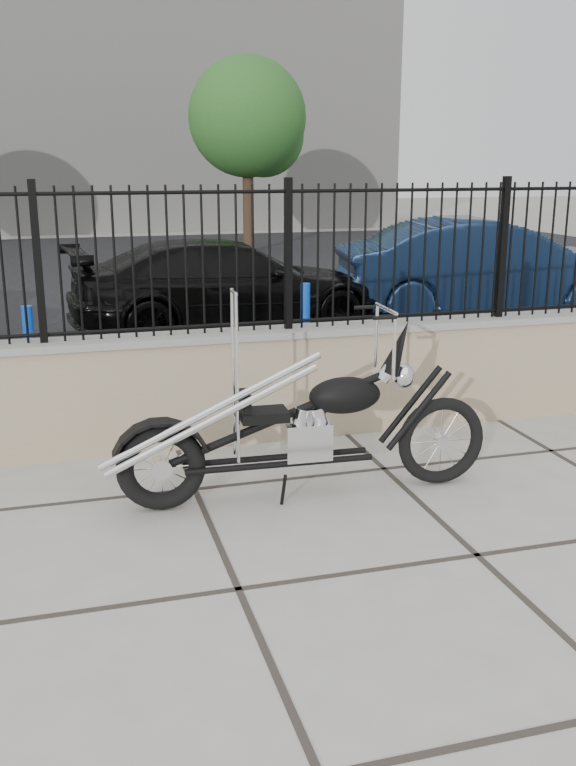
{
  "coord_description": "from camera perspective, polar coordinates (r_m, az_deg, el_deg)",
  "views": [
    {
      "loc": [
        -0.85,
        -4.03,
        2.34
      ],
      "look_at": [
        0.71,
        1.47,
        0.77
      ],
      "focal_mm": 38.0,
      "sensor_mm": 36.0,
      "label": 1
    }
  ],
  "objects": [
    {
      "name": "iron_fence",
      "position": [
        6.63,
        -8.43,
        8.45
      ],
      "size": [
        14.0,
        0.08,
        1.2
      ],
      "primitive_type": "cube",
      "color": "black",
      "rests_on": "retaining_wall"
    },
    {
      "name": "background_building",
      "position": [
        30.58,
        -14.91,
        18.02
      ],
      "size": [
        22.0,
        6.0,
        8.0
      ],
      "primitive_type": "cube",
      "color": "beige",
      "rests_on": "ground_plane"
    },
    {
      "name": "car_blue",
      "position": [
        12.85,
        13.89,
        7.84
      ],
      "size": [
        4.75,
        2.31,
        1.5
      ],
      "primitive_type": "imported",
      "rotation": [
        0.0,
        0.0,
        1.41
      ],
      "color": "#0E1D35",
      "rests_on": "parking_lot"
    },
    {
      "name": "bollard_a",
      "position": [
        8.68,
        -17.69,
        2.17
      ],
      "size": [
        0.12,
        0.12,
        0.93
      ],
      "primitive_type": "cylinder",
      "rotation": [
        0.0,
        0.0,
        0.1
      ],
      "color": "#0C32B9",
      "rests_on": "ground_plane"
    },
    {
      "name": "tree_right",
      "position": [
        21.55,
        -2.9,
        18.54
      ],
      "size": [
        2.99,
        2.99,
        5.04
      ],
      "rotation": [
        0.0,
        0.0,
        -0.31
      ],
      "color": "#382619",
      "rests_on": "ground_plane"
    },
    {
      "name": "car_black",
      "position": [
        11.53,
        -4.3,
        6.88
      ],
      "size": [
        4.55,
        2.15,
        1.28
      ],
      "primitive_type": "imported",
      "rotation": [
        0.0,
        0.0,
        1.65
      ],
      "color": "black",
      "rests_on": "parking_lot"
    },
    {
      "name": "chopper_motorcycle",
      "position": [
        5.64,
        0.83,
        -0.78
      ],
      "size": [
        2.59,
        0.57,
        1.54
      ],
      "primitive_type": null,
      "rotation": [
        0.0,
        0.0,
        -0.05
      ],
      "color": "black",
      "rests_on": "ground_plane"
    },
    {
      "name": "retaining_wall",
      "position": [
        6.84,
        -8.07,
        -0.57
      ],
      "size": [
        14.0,
        0.36,
        0.96
      ],
      "primitive_type": "cube",
      "color": "gray",
      "rests_on": "ground_plane"
    },
    {
      "name": "parking_lot",
      "position": [
        16.71,
        -12.81,
        6.97
      ],
      "size": [
        30.0,
        30.0,
        0.0
      ],
      "primitive_type": "plane",
      "color": "black",
      "rests_on": "ground"
    },
    {
      "name": "bollard_b",
      "position": [
        9.59,
        1.22,
        4.2
      ],
      "size": [
        0.14,
        0.14,
        0.96
      ],
      "primitive_type": "cylinder",
      "rotation": [
        0.0,
        0.0,
        0.29
      ],
      "color": "#0B42A5",
      "rests_on": "ground_plane"
    },
    {
      "name": "ground_plane",
      "position": [
        4.73,
        -3.51,
        -14.3
      ],
      "size": [
        90.0,
        90.0,
        0.0
      ],
      "primitive_type": "plane",
      "color": "#99968E",
      "rests_on": "ground"
    }
  ]
}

